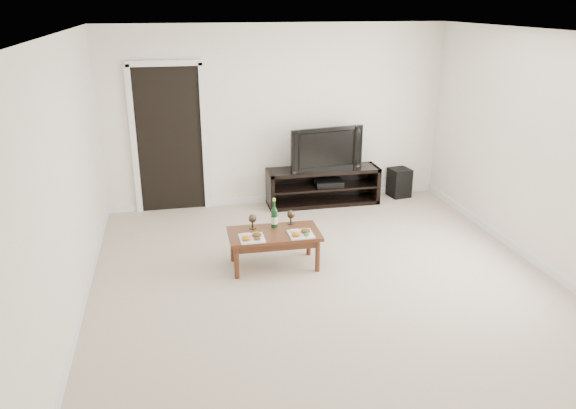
# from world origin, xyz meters

# --- Properties ---
(floor) EXTENTS (5.50, 5.50, 0.00)m
(floor) POSITION_xyz_m (0.00, 0.00, 0.00)
(floor) COLOR #BFAF9A
(floor) RESTS_ON ground
(back_wall) EXTENTS (5.00, 0.04, 2.60)m
(back_wall) POSITION_xyz_m (0.00, 2.77, 1.30)
(back_wall) COLOR white
(back_wall) RESTS_ON ground
(ceiling) EXTENTS (5.00, 5.50, 0.04)m
(ceiling) POSITION_xyz_m (0.00, 0.00, 2.62)
(ceiling) COLOR white
(ceiling) RESTS_ON back_wall
(doorway) EXTENTS (0.90, 0.02, 2.05)m
(doorway) POSITION_xyz_m (-1.55, 2.73, 1.02)
(doorway) COLOR black
(doorway) RESTS_ON ground
(media_console) EXTENTS (1.66, 0.45, 0.55)m
(media_console) POSITION_xyz_m (0.64, 2.50, 0.28)
(media_console) COLOR black
(media_console) RESTS_ON ground
(television) EXTENTS (1.12, 0.32, 0.64)m
(television) POSITION_xyz_m (0.64, 2.50, 0.87)
(television) COLOR black
(television) RESTS_ON media_console
(av_receiver) EXTENTS (0.42, 0.33, 0.08)m
(av_receiver) POSITION_xyz_m (0.73, 2.48, 0.33)
(av_receiver) COLOR black
(av_receiver) RESTS_ON media_console
(subwoofer) EXTENTS (0.34, 0.34, 0.44)m
(subwoofer) POSITION_xyz_m (1.89, 2.59, 0.22)
(subwoofer) COLOR black
(subwoofer) RESTS_ON ground
(coffee_table) EXTENTS (1.04, 0.58, 0.42)m
(coffee_table) POSITION_xyz_m (-0.46, 0.57, 0.21)
(coffee_table) COLOR #582D18
(coffee_table) RESTS_ON ground
(plate_left) EXTENTS (0.27, 0.27, 0.07)m
(plate_left) POSITION_xyz_m (-0.74, 0.43, 0.45)
(plate_left) COLOR white
(plate_left) RESTS_ON coffee_table
(plate_right) EXTENTS (0.27, 0.27, 0.07)m
(plate_right) POSITION_xyz_m (-0.18, 0.43, 0.45)
(plate_right) COLOR white
(plate_right) RESTS_ON coffee_table
(wine_bottle) EXTENTS (0.07, 0.07, 0.35)m
(wine_bottle) POSITION_xyz_m (-0.43, 0.72, 0.59)
(wine_bottle) COLOR #0E3415
(wine_bottle) RESTS_ON coffee_table
(goblet_left) EXTENTS (0.09, 0.09, 0.17)m
(goblet_left) POSITION_xyz_m (-0.68, 0.74, 0.51)
(goblet_left) COLOR #3C3220
(goblet_left) RESTS_ON coffee_table
(goblet_right) EXTENTS (0.09, 0.09, 0.17)m
(goblet_right) POSITION_xyz_m (-0.22, 0.78, 0.51)
(goblet_right) COLOR #3C3220
(goblet_right) RESTS_ON coffee_table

